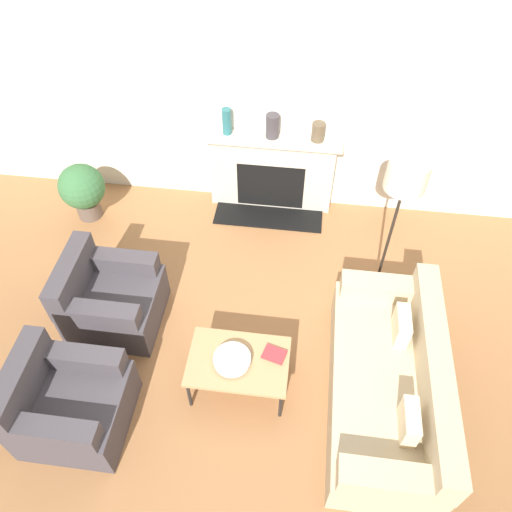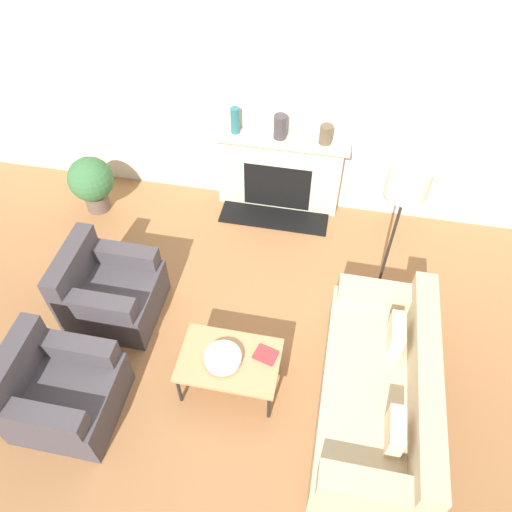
% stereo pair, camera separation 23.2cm
% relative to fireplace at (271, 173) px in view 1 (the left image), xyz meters
% --- Properties ---
extents(ground_plane, '(18.00, 18.00, 0.00)m').
position_rel_fireplace_xyz_m(ground_plane, '(0.13, -2.56, -0.49)').
color(ground_plane, '#99663D').
extents(wall_back, '(18.00, 0.06, 2.90)m').
position_rel_fireplace_xyz_m(wall_back, '(0.13, 0.15, 0.96)').
color(wall_back, silver).
rests_on(wall_back, ground_plane).
extents(fireplace, '(1.62, 0.59, 1.02)m').
position_rel_fireplace_xyz_m(fireplace, '(0.00, 0.00, 0.00)').
color(fireplace, beige).
rests_on(fireplace, ground_plane).
extents(couch, '(0.91, 2.02, 0.82)m').
position_rel_fireplace_xyz_m(couch, '(1.34, -2.55, -0.19)').
color(couch, tan).
rests_on(couch, ground_plane).
extents(armchair_near, '(0.88, 0.84, 0.84)m').
position_rel_fireplace_xyz_m(armchair_near, '(-1.42, -3.11, -0.17)').
color(armchair_near, '#423D42').
rests_on(armchair_near, ground_plane).
extents(armchair_far, '(0.88, 0.84, 0.84)m').
position_rel_fireplace_xyz_m(armchair_far, '(-1.42, -1.98, -0.17)').
color(armchair_far, '#423D42').
rests_on(armchair_far, ground_plane).
extents(coffee_table, '(0.90, 0.61, 0.43)m').
position_rel_fireplace_xyz_m(coffee_table, '(-0.02, -2.57, -0.10)').
color(coffee_table, tan).
rests_on(coffee_table, ground_plane).
extents(bowl, '(0.33, 0.33, 0.08)m').
position_rel_fireplace_xyz_m(bowl, '(-0.07, -2.59, -0.01)').
color(bowl, silver).
rests_on(bowl, coffee_table).
extents(book, '(0.23, 0.20, 0.02)m').
position_rel_fireplace_xyz_m(book, '(0.29, -2.47, -0.05)').
color(book, '#9E2D33').
rests_on(book, coffee_table).
extents(floor_lamp, '(0.38, 0.38, 1.75)m').
position_rel_fireplace_xyz_m(floor_lamp, '(1.30, -1.22, 0.98)').
color(floor_lamp, black).
rests_on(floor_lamp, ground_plane).
extents(mantel_vase_left, '(0.10, 0.10, 0.31)m').
position_rel_fireplace_xyz_m(mantel_vase_left, '(-0.53, 0.02, 0.68)').
color(mantel_vase_left, '#28666B').
rests_on(mantel_vase_left, fireplace).
extents(mantel_vase_center_left, '(0.15, 0.15, 0.28)m').
position_rel_fireplace_xyz_m(mantel_vase_center_left, '(-0.01, 0.02, 0.66)').
color(mantel_vase_center_left, '#3D383D').
rests_on(mantel_vase_center_left, fireplace).
extents(mantel_vase_center_right, '(0.15, 0.15, 0.22)m').
position_rel_fireplace_xyz_m(mantel_vase_center_right, '(0.51, 0.02, 0.63)').
color(mantel_vase_center_right, brown).
rests_on(mantel_vase_center_right, fireplace).
extents(potted_plant, '(0.55, 0.55, 0.74)m').
position_rel_fireplace_xyz_m(potted_plant, '(-2.23, -0.50, -0.06)').
color(potted_plant, brown).
rests_on(potted_plant, ground_plane).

